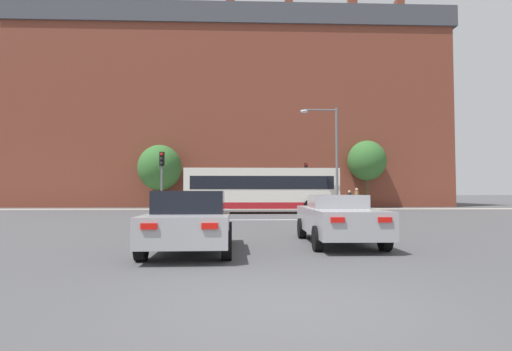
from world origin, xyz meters
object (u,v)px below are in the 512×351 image
(traffic_light_far_right, at_px, (306,178))
(pedestrian_waiting, at_px, (213,199))
(pedestrian_walking_east, at_px, (357,196))
(car_saloon_left, at_px, (191,221))
(traffic_light_near_left, at_px, (162,173))
(street_lamp_junction, at_px, (330,148))
(car_roadster_right, at_px, (338,219))
(bus_crossing_lead, at_px, (261,189))
(pedestrian_walking_west, at_px, (349,198))

(traffic_light_far_right, height_order, pedestrian_waiting, traffic_light_far_right)
(pedestrian_waiting, xyz_separation_m, pedestrian_walking_east, (12.77, 0.06, 0.19))
(car_saloon_left, distance_m, traffic_light_near_left, 13.23)
(traffic_light_near_left, relative_size, street_lamp_junction, 0.54)
(street_lamp_junction, bearing_deg, car_roadster_right, -101.89)
(pedestrian_waiting, bearing_deg, bus_crossing_lead, -47.83)
(traffic_light_near_left, xyz_separation_m, pedestrian_walking_east, (14.82, 12.60, -1.45))
(car_roadster_right, xyz_separation_m, street_lamp_junction, (2.98, 14.15, 3.60))
(traffic_light_near_left, xyz_separation_m, street_lamp_junction, (10.24, 2.81, 1.76))
(car_saloon_left, height_order, pedestrian_waiting, pedestrian_waiting)
(street_lamp_junction, bearing_deg, pedestrian_walking_east, 64.92)
(car_roadster_right, height_order, street_lamp_junction, street_lamp_junction)
(car_roadster_right, relative_size, pedestrian_walking_west, 2.80)
(street_lamp_junction, xyz_separation_m, pedestrian_walking_east, (4.58, 9.80, -3.21))
(car_roadster_right, relative_size, street_lamp_junction, 0.66)
(bus_crossing_lead, xyz_separation_m, traffic_light_far_right, (4.15, 5.89, 1.01))
(street_lamp_junction, relative_size, pedestrian_walking_west, 4.24)
(bus_crossing_lead, xyz_separation_m, traffic_light_near_left, (-5.92, -5.45, 0.87))
(car_saloon_left, distance_m, car_roadster_right, 4.25)
(traffic_light_far_right, height_order, pedestrian_walking_east, traffic_light_far_right)
(pedestrian_walking_west, bearing_deg, pedestrian_waiting, 125.96)
(car_roadster_right, height_order, traffic_light_far_right, traffic_light_far_right)
(pedestrian_walking_east, bearing_deg, traffic_light_near_left, -15.52)
(traffic_light_far_right, relative_size, street_lamp_junction, 0.57)
(street_lamp_junction, xyz_separation_m, pedestrian_walking_west, (3.71, 9.02, -3.35))
(traffic_light_far_right, bearing_deg, bus_crossing_lead, -125.16)
(car_roadster_right, bearing_deg, car_saloon_left, -160.66)
(traffic_light_near_left, distance_m, pedestrian_walking_west, 18.36)
(traffic_light_near_left, relative_size, pedestrian_walking_west, 2.29)
(traffic_light_far_right, height_order, street_lamp_junction, street_lamp_junction)
(car_saloon_left, bearing_deg, pedestrian_walking_east, 64.14)
(car_saloon_left, bearing_deg, bus_crossing_lead, 80.32)
(pedestrian_waiting, relative_size, pedestrian_walking_east, 0.85)
(car_saloon_left, relative_size, street_lamp_junction, 0.62)
(car_saloon_left, xyz_separation_m, pedestrian_walking_east, (11.59, 25.31, 0.34))
(street_lamp_junction, height_order, pedestrian_waiting, street_lamp_junction)
(car_saloon_left, xyz_separation_m, traffic_light_far_right, (6.84, 24.05, 1.92))
(pedestrian_walking_west, bearing_deg, car_saloon_left, -164.21)
(pedestrian_walking_west, bearing_deg, traffic_light_near_left, 169.68)
(car_saloon_left, relative_size, bus_crossing_lead, 0.40)
(car_saloon_left, height_order, traffic_light_far_right, traffic_light_far_right)
(traffic_light_near_left, bearing_deg, bus_crossing_lead, 42.66)
(traffic_light_far_right, relative_size, pedestrian_waiting, 2.53)
(pedestrian_walking_east, height_order, pedestrian_walking_west, pedestrian_walking_east)
(car_saloon_left, height_order, bus_crossing_lead, bus_crossing_lead)
(bus_crossing_lead, relative_size, street_lamp_junction, 1.53)
(pedestrian_walking_east, bearing_deg, pedestrian_walking_west, -14.34)
(traffic_light_near_left, bearing_deg, traffic_light_far_right, 48.41)
(pedestrian_waiting, bearing_deg, traffic_light_far_right, 5.09)
(traffic_light_far_right, xyz_separation_m, pedestrian_walking_west, (3.88, 0.48, -1.73))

